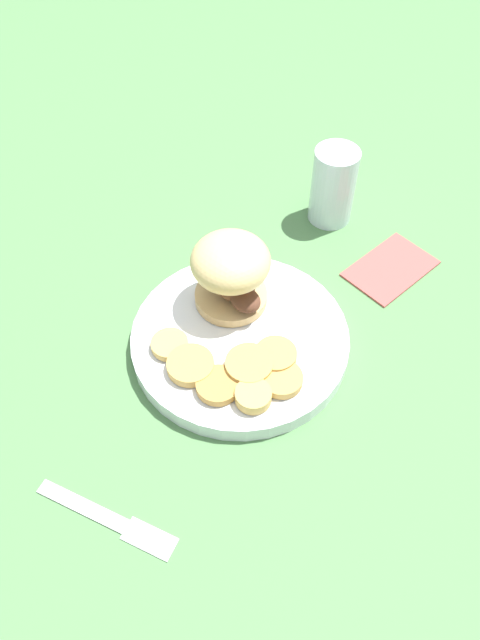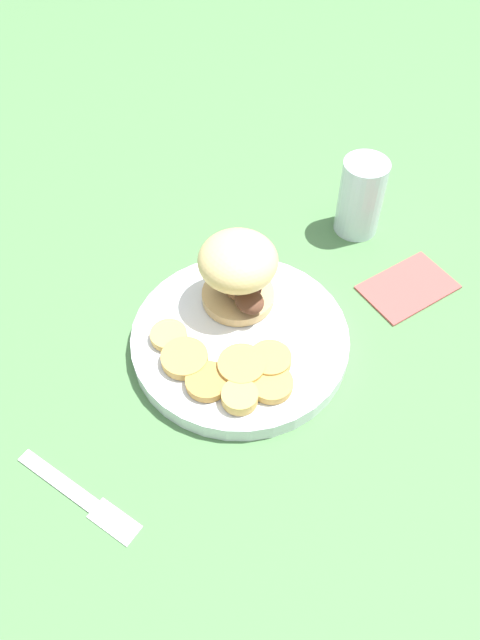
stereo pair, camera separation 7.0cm
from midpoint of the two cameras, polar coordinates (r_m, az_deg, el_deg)
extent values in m
plane|color=#4C7A47|center=(0.74, -2.71, -2.51)|extent=(4.00, 4.00, 0.00)
cylinder|color=white|center=(0.73, -2.74, -2.00)|extent=(0.25, 0.25, 0.02)
torus|color=white|center=(0.73, -2.77, -1.56)|extent=(0.25, 0.25, 0.01)
cylinder|color=tan|center=(0.75, -3.49, 2.03)|extent=(0.09, 0.09, 0.01)
ellipsoid|color=#4C281E|center=(0.74, -2.94, 3.23)|extent=(0.03, 0.05, 0.02)
ellipsoid|color=brown|center=(0.74, -3.55, 2.84)|extent=(0.04, 0.05, 0.02)
ellipsoid|color=#563323|center=(0.74, -3.91, 3.28)|extent=(0.04, 0.04, 0.01)
ellipsoid|color=brown|center=(0.74, -4.25, 3.43)|extent=(0.05, 0.06, 0.01)
ellipsoid|color=brown|center=(0.73, -3.24, 2.76)|extent=(0.04, 0.03, 0.02)
ellipsoid|color=#563323|center=(0.72, -2.29, 1.68)|extent=(0.04, 0.04, 0.02)
ellipsoid|color=#E5C17F|center=(0.71, -3.73, 5.21)|extent=(0.09, 0.09, 0.06)
cylinder|color=tan|center=(0.69, -2.10, -4.39)|extent=(0.05, 0.05, 0.01)
cylinder|color=tan|center=(0.68, 0.85, -5.60)|extent=(0.05, 0.05, 0.01)
cylinder|color=#BC8942|center=(0.68, -5.02, -6.16)|extent=(0.05, 0.05, 0.01)
cylinder|color=tan|center=(0.70, 0.59, -3.29)|extent=(0.05, 0.05, 0.01)
cylinder|color=tan|center=(0.70, -7.45, -4.31)|extent=(0.05, 0.05, 0.01)
cylinder|color=tan|center=(0.67, -1.82, -7.16)|extent=(0.04, 0.04, 0.01)
cylinder|color=tan|center=(0.72, -9.25, -2.40)|extent=(0.04, 0.04, 0.01)
cube|color=silver|center=(0.67, -17.27, -16.13)|extent=(0.04, 0.10, 0.00)
cube|color=silver|center=(0.64, -11.58, -19.23)|extent=(0.04, 0.06, 0.00)
cylinder|color=silver|center=(0.86, 6.18, 11.98)|extent=(0.06, 0.06, 0.11)
cube|color=#B24C47|center=(0.84, 11.29, 4.58)|extent=(0.12, 0.09, 0.01)
camera|label=1|loc=(0.04, -92.87, -3.57)|focal=35.00mm
camera|label=2|loc=(0.04, 87.13, 3.57)|focal=35.00mm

